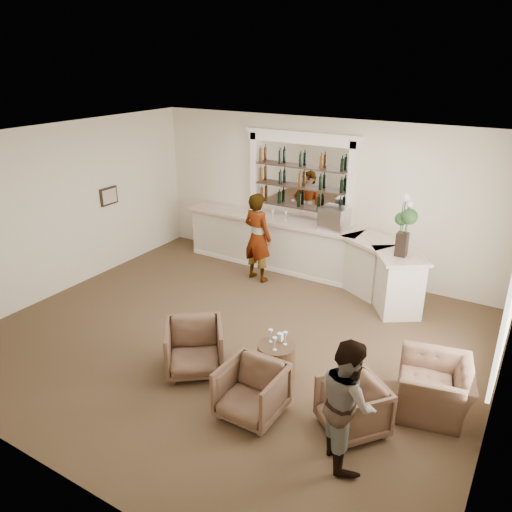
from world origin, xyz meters
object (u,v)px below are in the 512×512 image
Objects in this scene: cocktail_table at (276,359)px; guest at (348,402)px; bar_counter at (304,250)px; armchair_far at (434,387)px; armchair_center at (252,391)px; sommelier at (258,237)px; armchair_left at (194,348)px; flower_vase at (404,221)px; espresso_machine at (334,218)px; armchair_right at (352,407)px.

cocktail_table is 1.91m from guest.
bar_counter reaches higher than armchair_far.
armchair_center is (-1.34, 0.08, -0.43)m from guest.
sommelier is 3.52m from armchair_left.
armchair_center is 0.71× the size of flower_vase.
bar_counter is 1.08m from sommelier.
armchair_far is at bearing 10.26° from cocktail_table.
armchair_far is (2.03, 1.37, -0.02)m from armchair_center.
sommelier reaches higher than espresso_machine.
guest is 0.67m from armchair_right.
sommelier is 2.47× the size of armchair_right.
cocktail_table is 3.79m from espresso_machine.
armchair_right is at bearing -28.59° from guest.
bar_counter reaches higher than armchair_left.
armchair_left is (0.17, -4.06, -0.18)m from bar_counter.
armchair_left is at bearing -141.13° from armchair_right.
armchair_center is at bearing -122.89° from armchair_right.
guest is 2.99× the size of espresso_machine.
guest reaches higher than armchair_far.
armchair_right is at bearing 18.47° from armchair_center.
sommelier is (-0.73, -0.71, 0.37)m from bar_counter.
armchair_left reaches higher than armchair_far.
guest is (1.50, -1.05, 0.55)m from cocktail_table.
sommelier is at bearing 2.96° from guest.
armchair_center is 1.52× the size of espresso_machine.
guest is 2.10× the size of armchair_right.
guest is 1.41× the size of flower_vase.
guest is 2.67m from armchair_left.
armchair_center reaches higher than armchair_far.
armchair_center is 4.71m from espresso_machine.
sommelier is 2.19× the size of armchair_left.
armchair_right is 0.72× the size of armchair_far.
sommelier is 1.66× the size of flower_vase.
armchair_right is at bearing -52.62° from armchair_far.
flower_vase reaches higher than espresso_machine.
bar_counter is 5.40× the size of armchair_far.
cocktail_table is 1.06× the size of espresso_machine.
guest is 1.98× the size of armchair_center.
cocktail_table is at bearing -70.05° from bar_counter.
flower_vase is (0.95, 2.83, 1.53)m from cocktail_table.
cocktail_table is at bearing -92.96° from armchair_far.
cocktail_table is at bearing 99.78° from armchair_center.
espresso_machine is at bearing -139.11° from sommelier.
flower_vase reaches higher than sommelier.
guest is 5.12m from espresso_machine.
flower_vase is at bearing 78.63° from armchair_center.
armchair_right is at bearing -37.93° from armchair_left.
guest is 1.51× the size of armchair_far.
espresso_machine is at bearing -151.39° from armchair_far.
armchair_center is at bearing 131.54° from sommelier.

